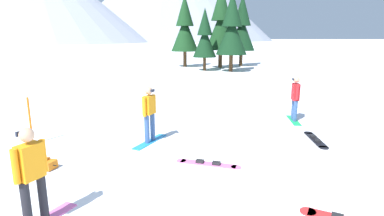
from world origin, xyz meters
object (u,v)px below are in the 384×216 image
Objects in this scene: snowboarder_foreground at (32,175)px; loose_snowboard_far_spare at (315,139)px; snowboarder_background at (295,98)px; backpack_orange at (46,164)px; pine_tree_slender at (242,27)px; pine_tree_tall at (185,28)px; pine_tree_broad at (205,37)px; trail_marker_pole at (30,121)px; loose_snowboard_near_left at (208,164)px; pine_tree_young at (232,29)px; pine_tree_short at (221,23)px; snowboarder_midground at (149,113)px.

snowboarder_foreground is 8.08m from loose_snowboard_far_spare.
snowboarder_background reaches higher than backpack_orange.
pine_tree_slender is (1.34, 25.83, 4.17)m from loose_snowboard_far_spare.
pine_tree_tall is at bearing -170.11° from pine_tree_slender.
backpack_orange is 29.73m from pine_tree_slender.
snowboarder_foreground reaches higher than backpack_orange.
pine_tree_slender is at bearing 9.89° from pine_tree_tall.
pine_tree_broad reaches higher than backpack_orange.
trail_marker_pole is 0.25× the size of pine_tree_broad.
loose_snowboard_near_left is at bearing -91.53° from pine_tree_broad.
snowboarder_foreground reaches higher than trail_marker_pole.
loose_snowboard_near_left is at bearing -15.98° from trail_marker_pole.
loose_snowboard_near_left is 1.17× the size of trail_marker_pole.
snowboarder_foreground is 2.68m from backpack_orange.
snowboarder_foreground is 0.25× the size of pine_tree_young.
pine_tree_short reaches higher than pine_tree_tall.
pine_tree_short reaches higher than backpack_orange.
trail_marker_pole is at bearing -105.58° from pine_tree_broad.
pine_tree_slender is at bearing 73.29° from pine_tree_young.
loose_snowboard_far_spare is 24.12m from pine_tree_short.
snowboarder_midground is 27.06m from pine_tree_slender.
pine_tree_slender is (7.91, 30.45, 3.26)m from snowboarder_foreground.
loose_snowboard_far_spare is 0.21× the size of pine_tree_short.
loose_snowboard_far_spare is 1.20× the size of trail_marker_pole.
snowboarder_background is 0.99× the size of loose_snowboard_far_spare.
backpack_orange is at bearing -148.70° from snowboarder_background.
backpack_orange is (-7.53, -2.25, 0.10)m from loose_snowboard_far_spare.
loose_snowboard_far_spare and loose_snowboard_near_left have the same top height.
backpack_orange reaches higher than loose_snowboard_near_left.
snowboarder_background is 0.23× the size of pine_tree_slender.
backpack_orange is at bearing -107.74° from pine_tree_young.
snowboarder_midground reaches higher than loose_snowboard_far_spare.
loose_snowboard_near_left is at bearing -129.33° from snowboarder_background.
snowboarder_midground is at bearing -90.74° from pine_tree_tall.
trail_marker_pole is at bearing -162.50° from snowboarder_background.
snowboarder_foreground reaches higher than snowboarder_background.
snowboarder_background is 0.23× the size of pine_tree_tall.
snowboarder_foreground reaches higher than loose_snowboard_near_left.
pine_tree_slender is (1.31, 23.49, 3.27)m from snowboarder_background.
pine_tree_broad reaches higher than snowboarder_midground.
pine_tree_broad is (3.69, 25.35, 2.25)m from snowboarder_foreground.
snowboarder_midground is at bearing -153.98° from snowboarder_background.
loose_snowboard_near_left is (1.73, -1.73, -0.90)m from snowboarder_midground.
pine_tree_young is at bearing 91.59° from snowboarder_background.
pine_tree_short is at bearing 93.17° from snowboarder_background.
loose_snowboard_near_left is 0.20× the size of pine_tree_short.
pine_tree_tall is at bearing 163.70° from pine_tree_short.
snowboarder_foreground is 1.21× the size of trail_marker_pole.
loose_snowboard_far_spare is at bearing 2.82° from trail_marker_pole.
trail_marker_pole is 28.37m from pine_tree_slender.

